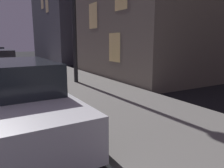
# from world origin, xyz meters

# --- Properties ---
(car_white) EXTENTS (2.11, 4.31, 1.43)m
(car_white) POSITION_xyz_m (2.85, 3.28, 0.71)
(car_white) COLOR silver
(car_white) RESTS_ON ground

